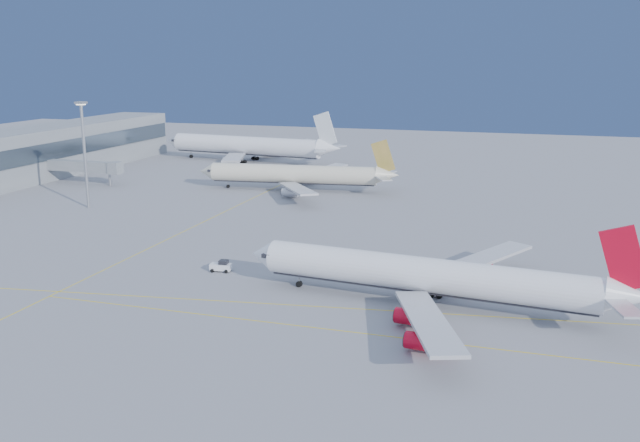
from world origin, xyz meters
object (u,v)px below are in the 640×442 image
Objects in this scene: light_mast at (84,146)px; airliner_virgin at (433,277)px; pushback_tug at (221,266)px; airliner_etihad at (298,174)px; airliner_third at (250,146)px.

airliner_virgin is at bearing -26.14° from light_mast.
airliner_virgin is 38.11m from pushback_tug.
airliner_third reaches higher than airliner_etihad.
pushback_tug is (-37.41, 6.30, -3.58)m from airliner_virgin.
light_mast reaches higher than airliner_third.
airliner_virgin is 0.88× the size of airliner_third.
airliner_virgin is 152.32m from airliner_third.
airliner_third is 129.68m from pushback_tug.
light_mast is at bearing 159.95° from airliner_virgin.
airliner_virgin reaches higher than pushback_tug.
airliner_third is at bearing 119.43° from airliner_etihad.
airliner_third is (-33.62, 45.91, 1.12)m from airliner_etihad.
airliner_third is at bearing 129.25° from airliner_virgin.
pushback_tug is 67.56m from light_mast.
light_mast is (-91.14, 44.73, 10.65)m from airliner_virgin.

